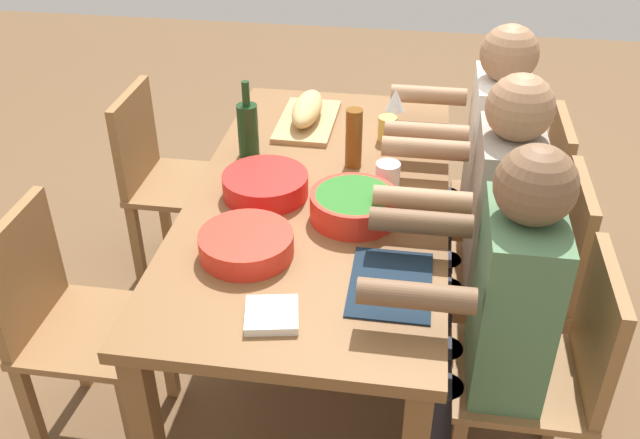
{
  "coord_description": "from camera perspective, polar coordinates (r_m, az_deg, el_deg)",
  "views": [
    {
      "loc": [
        -2.05,
        -0.31,
        1.99
      ],
      "look_at": [
        0.0,
        0.0,
        0.63
      ],
      "focal_mm": 39.89,
      "sensor_mm": 36.0,
      "label": 1
    }
  ],
  "objects": [
    {
      "name": "placemat_near_left",
      "position": [
        2.01,
        5.69,
        -5.15
      ],
      "size": [
        0.32,
        0.23,
        0.01
      ],
      "primitive_type": "cube",
      "color": "#142333",
      "rests_on": "dining_table"
    },
    {
      "name": "beer_bottle",
      "position": [
        2.53,
        2.73,
        6.52
      ],
      "size": [
        0.06,
        0.06,
        0.22
      ],
      "primitive_type": "cylinder",
      "color": "brown",
      "rests_on": "dining_table"
    },
    {
      "name": "dining_table",
      "position": [
        2.47,
        0.0,
        0.41
      ],
      "size": [
        1.7,
        0.87,
        0.74
      ],
      "color": "brown",
      "rests_on": "ground_plane"
    },
    {
      "name": "cutting_board",
      "position": [
        2.89,
        -1.02,
        7.9
      ],
      "size": [
        0.4,
        0.22,
        0.02
      ],
      "primitive_type": "cube",
      "rotation": [
        0.0,
        0.0,
        -0.01
      ],
      "color": "tan",
      "rests_on": "dining_table"
    },
    {
      "name": "napkin_stack",
      "position": [
        1.89,
        -3.9,
        -7.65
      ],
      "size": [
        0.16,
        0.16,
        0.02
      ],
      "primitive_type": "cube",
      "rotation": [
        0.0,
        0.0,
        0.19
      ],
      "color": "white",
      "rests_on": "dining_table"
    },
    {
      "name": "cup_near_center",
      "position": [
        2.42,
        5.44,
        3.46
      ],
      "size": [
        0.08,
        0.08,
        0.1
      ],
      "primitive_type": "cylinder",
      "color": "white",
      "rests_on": "dining_table"
    },
    {
      "name": "bread_loaf",
      "position": [
        2.87,
        -1.03,
        8.89
      ],
      "size": [
        0.32,
        0.11,
        0.09
      ],
      "primitive_type": "ellipsoid",
      "rotation": [
        0.0,
        0.0,
        -0.01
      ],
      "color": "tan",
      "rests_on": "cutting_board"
    },
    {
      "name": "serving_bowl_pasta",
      "position": [
        2.11,
        -5.94,
        -1.87
      ],
      "size": [
        0.28,
        0.28,
        0.07
      ],
      "color": "red",
      "rests_on": "dining_table"
    },
    {
      "name": "chair_near_left",
      "position": [
        2.23,
        18.01,
        -11.36
      ],
      "size": [
        0.4,
        0.4,
        0.85
      ],
      "color": "olive",
      "rests_on": "ground_plane"
    },
    {
      "name": "wine_glass",
      "position": [
        2.82,
        6.06,
        9.37
      ],
      "size": [
        0.08,
        0.08,
        0.17
      ],
      "color": "silver",
      "rests_on": "dining_table"
    },
    {
      "name": "diner_near_left",
      "position": [
        2.06,
        13.98,
        -6.8
      ],
      "size": [
        0.41,
        0.53,
        1.2
      ],
      "color": "#2D2D38",
      "rests_on": "ground_plane"
    },
    {
      "name": "cup_near_right",
      "position": [
        2.75,
        5.41,
        7.28
      ],
      "size": [
        0.07,
        0.07,
        0.1
      ],
      "primitive_type": "cylinder",
      "color": "gold",
      "rests_on": "dining_table"
    },
    {
      "name": "chair_far_right",
      "position": [
        3.12,
        -12.52,
        3.56
      ],
      "size": [
        0.4,
        0.4,
        0.85
      ],
      "color": "olive",
      "rests_on": "ground_plane"
    },
    {
      "name": "ground_plane",
      "position": [
        2.87,
        0.0,
        -10.56
      ],
      "size": [
        8.0,
        8.0,
        0.0
      ],
      "primitive_type": "plane",
      "color": "brown"
    },
    {
      "name": "chair_near_center",
      "position": [
        2.58,
        16.84,
        -4.11
      ],
      "size": [
        0.4,
        0.4,
        0.85
      ],
      "color": "olive",
      "rests_on": "ground_plane"
    },
    {
      "name": "chair_far_left",
      "position": [
        2.43,
        -19.81,
        -7.41
      ],
      "size": [
        0.4,
        0.4,
        0.85
      ],
      "color": "olive",
      "rests_on": "ground_plane"
    },
    {
      "name": "serving_bowl_salad",
      "position": [
        2.39,
        -4.41,
        2.9
      ],
      "size": [
        0.29,
        0.29,
        0.08
      ],
      "color": "red",
      "rests_on": "dining_table"
    },
    {
      "name": "serving_bowl_greens",
      "position": [
        2.26,
        2.74,
        1.22
      ],
      "size": [
        0.28,
        0.28,
        0.09
      ],
      "color": "red",
      "rests_on": "dining_table"
    },
    {
      "name": "wine_bottle",
      "position": [
        2.62,
        -5.8,
        7.27
      ],
      "size": [
        0.08,
        0.08,
        0.29
      ],
      "color": "#193819",
      "rests_on": "dining_table"
    },
    {
      "name": "fork_near_right",
      "position": [
        2.68,
        6.86,
        5.37
      ],
      "size": [
        0.03,
        0.17,
        0.01
      ],
      "primitive_type": "cube",
      "rotation": [
        0.0,
        0.0,
        -0.07
      ],
      "color": "silver",
      "rests_on": "dining_table"
    },
    {
      "name": "chair_near_right",
      "position": [
        2.96,
        15.99,
        1.33
      ],
      "size": [
        0.4,
        0.4,
        0.85
      ],
      "color": "olive",
      "rests_on": "ground_plane"
    },
    {
      "name": "diner_near_center",
      "position": [
        2.43,
        13.4,
        0.23
      ],
      "size": [
        0.41,
        0.53,
        1.2
      ],
      "color": "#2D2D38",
      "rests_on": "ground_plane"
    },
    {
      "name": "diner_near_right",
      "position": [
        2.84,
        12.98,
        5.32
      ],
      "size": [
        0.41,
        0.53,
        1.2
      ],
      "color": "#2D2D38",
      "rests_on": "ground_plane"
    }
  ]
}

